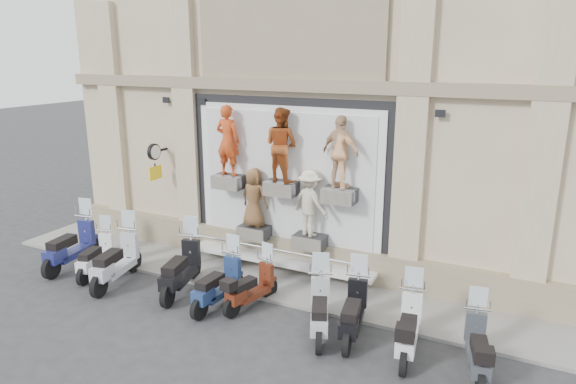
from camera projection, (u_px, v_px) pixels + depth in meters
name	position (u px, v px, depth m)	size (l,w,h in m)	color
ground	(229.00, 317.00, 11.25)	(90.00, 90.00, 0.00)	#2E2E31
sidewalk	(273.00, 279.00, 13.06)	(16.00, 2.20, 0.08)	gray
building	(346.00, 40.00, 15.75)	(14.00, 8.60, 12.00)	beige
shop_vitrine	(287.00, 182.00, 12.94)	(5.60, 0.95, 4.30)	black
guard_rail	(271.00, 265.00, 12.86)	(5.06, 0.10, 0.93)	#9EA0A5
clock_sign_bracket	(155.00, 157.00, 14.31)	(0.10, 0.80, 1.02)	black
scooter_a	(70.00, 237.00, 13.68)	(0.63, 2.15, 1.74)	navy
scooter_b	(95.00, 249.00, 13.25)	(0.52, 1.78, 1.44)	white
scooter_c	(115.00, 251.00, 12.69)	(0.62, 2.12, 1.72)	#A9ACB8
scooter_d	(180.00, 259.00, 12.22)	(0.62, 2.11, 1.72)	black
scooter_e	(218.00, 275.00, 11.55)	(0.55, 1.90, 1.54)	navy
scooter_f	(251.00, 279.00, 11.53)	(0.50, 1.71, 1.39)	#551E0E
scooter_g	(320.00, 300.00, 10.38)	(0.56, 1.91, 1.55)	#A2A4A9
scooter_h	(353.00, 302.00, 10.28)	(0.56, 1.93, 1.57)	black
scooter_i	(409.00, 318.00, 9.68)	(0.56, 1.90, 1.55)	silver
scooter_j	(479.00, 338.00, 9.09)	(0.52, 1.78, 1.44)	#33373E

